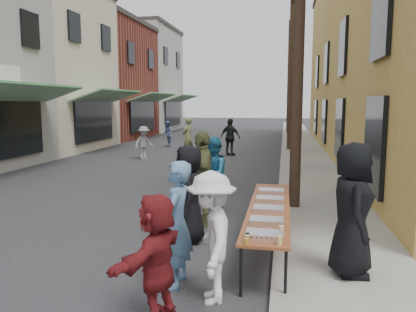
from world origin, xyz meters
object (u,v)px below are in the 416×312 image
(guest_front_c, at_px, (212,175))
(catering_tray_sausage, at_px, (265,235))
(utility_pole_near, at_px, (299,16))
(guest_front_a, at_px, (189,194))
(server, at_px, (352,209))
(serving_table, at_px, (269,209))
(utility_pole_far, at_px, (289,78))
(utility_pole_mid, at_px, (291,64))

(guest_front_c, bearing_deg, catering_tray_sausage, 18.82)
(utility_pole_near, distance_m, guest_front_a, 4.86)
(guest_front_c, xyz_separation_m, server, (2.59, -3.26, 0.17))
(catering_tray_sausage, height_order, server, server)
(serving_table, relative_size, server, 2.09)
(catering_tray_sausage, distance_m, guest_front_a, 2.29)
(utility_pole_far, relative_size, guest_front_c, 5.08)
(utility_pole_mid, bearing_deg, utility_pole_far, 90.00)
(utility_pole_near, relative_size, serving_table, 2.25)
(guest_front_c, bearing_deg, server, 37.30)
(guest_front_a, distance_m, guest_front_c, 2.06)
(guest_front_c, bearing_deg, utility_pole_far, 174.40)
(guest_front_a, bearing_deg, catering_tray_sausage, 23.94)
(utility_pole_near, bearing_deg, serving_table, -100.46)
(guest_front_a, bearing_deg, utility_pole_mid, 156.56)
(utility_pole_mid, height_order, guest_front_a, utility_pole_mid)
(server, bearing_deg, guest_front_c, 38.20)
(utility_pole_near, xyz_separation_m, guest_front_c, (-1.89, -0.54, -3.61))
(utility_pole_mid, relative_size, utility_pole_far, 1.00)
(utility_pole_near, distance_m, serving_table, 4.68)
(utility_pole_near, relative_size, utility_pole_mid, 1.00)
(utility_pole_mid, bearing_deg, guest_front_c, -98.58)
(utility_pole_near, distance_m, utility_pole_mid, 12.00)
(utility_pole_mid, relative_size, guest_front_c, 5.08)
(guest_front_a, bearing_deg, server, 49.95)
(catering_tray_sausage, height_order, guest_front_a, guest_front_a)
(server, bearing_deg, catering_tray_sausage, 114.72)
(catering_tray_sausage, xyz_separation_m, server, (1.20, 0.56, 0.27))
(utility_pole_mid, relative_size, guest_front_a, 5.02)
(utility_pole_mid, distance_m, catering_tray_sausage, 16.78)
(guest_front_a, xyz_separation_m, server, (2.66, -1.20, 0.16))
(catering_tray_sausage, bearing_deg, serving_table, 90.00)
(utility_pole_near, bearing_deg, guest_front_a, -127.09)
(guest_front_a, height_order, server, server)
(serving_table, relative_size, guest_front_a, 2.23)
(guest_front_c, distance_m, server, 4.17)
(utility_pole_near, relative_size, utility_pole_far, 1.00)
(guest_front_a, distance_m, server, 2.93)
(utility_pole_far, height_order, server, utility_pole_far)
(serving_table, xyz_separation_m, guest_front_a, (-1.46, 0.11, 0.18))
(utility_pole_mid, xyz_separation_m, serving_table, (-0.50, -14.71, -3.79))
(serving_table, relative_size, catering_tray_sausage, 8.00)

